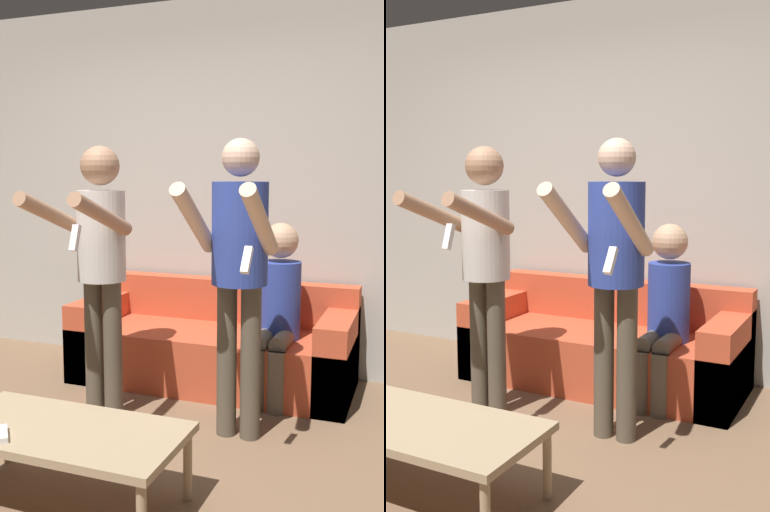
{
  "view_description": "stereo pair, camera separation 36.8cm",
  "coord_description": "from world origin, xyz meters",
  "views": [
    {
      "loc": [
        1.55,
        -2.16,
        1.42
      ],
      "look_at": [
        0.23,
        1.25,
        0.94
      ],
      "focal_mm": 42.0,
      "sensor_mm": 36.0,
      "label": 1
    },
    {
      "loc": [
        1.89,
        -2.01,
        1.42
      ],
      "look_at": [
        0.23,
        1.25,
        0.94
      ],
      "focal_mm": 42.0,
      "sensor_mm": 36.0,
      "label": 2
    }
  ],
  "objects": [
    {
      "name": "coffee_table",
      "position": [
        0.14,
        -0.08,
        0.32
      ],
      "size": [
        1.05,
        0.54,
        0.35
      ],
      "color": "tan",
      "rests_on": "ground_plane"
    },
    {
      "name": "wall_back",
      "position": [
        0.0,
        2.08,
        1.35
      ],
      "size": [
        6.4,
        0.06,
        2.7
      ],
      "color": "#B7B2A8",
      "rests_on": "ground_plane"
    },
    {
      "name": "person_standing_left",
      "position": [
        -0.19,
        0.85,
        0.99
      ],
      "size": [
        0.4,
        0.71,
        1.6
      ],
      "color": "brown",
      "rests_on": "ground_plane"
    },
    {
      "name": "remote_on_table",
      "position": [
        -0.04,
        -0.24,
        0.36
      ],
      "size": [
        0.12,
        0.14,
        0.02
      ],
      "color": "white",
      "rests_on": "coffee_table"
    },
    {
      "name": "couch",
      "position": [
        0.23,
        1.66,
        0.25
      ],
      "size": [
        1.9,
        0.77,
        0.68
      ],
      "color": "#C64C2D",
      "rests_on": "ground_plane"
    },
    {
      "name": "ground_plane",
      "position": [
        0.0,
        0.0,
        0.0
      ],
      "size": [
        14.0,
        14.0,
        0.0
      ],
      "primitive_type": "plane",
      "color": "brown"
    },
    {
      "name": "person_seated",
      "position": [
        0.71,
        1.52,
        0.61
      ],
      "size": [
        0.27,
        0.51,
        1.13
      ],
      "color": "#6B6051",
      "rests_on": "ground_plane"
    },
    {
      "name": "person_standing_right",
      "position": [
        0.65,
        0.85,
        1.0
      ],
      "size": [
        0.42,
        0.65,
        1.62
      ],
      "color": "brown",
      "rests_on": "ground_plane"
    }
  ]
}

